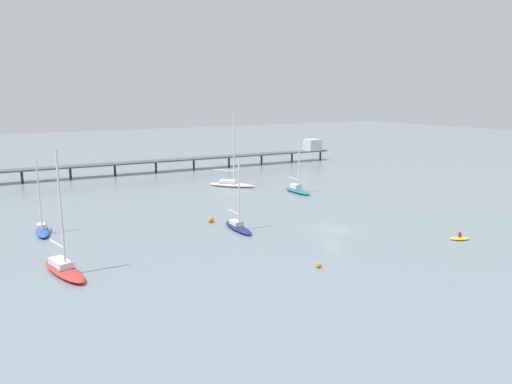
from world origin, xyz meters
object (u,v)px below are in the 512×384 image
(pier, at_px, (220,155))
(sailboat_cream, at_px, (231,183))
(sailboat_red, at_px, (64,267))
(sailboat_teal, at_px, (297,189))
(dinghy_yellow, at_px, (460,238))
(mooring_buoy_near, at_px, (211,220))
(mooring_buoy_mid, at_px, (319,265))
(sailboat_navy, at_px, (238,225))
(sailboat_blue, at_px, (42,229))

(pier, height_order, sailboat_cream, sailboat_cream)
(sailboat_red, bearing_deg, sailboat_teal, 25.77)
(dinghy_yellow, bearing_deg, mooring_buoy_near, 134.73)
(pier, relative_size, mooring_buoy_near, 106.18)
(pier, bearing_deg, sailboat_cream, -111.48)
(mooring_buoy_mid, bearing_deg, sailboat_cream, 73.61)
(sailboat_navy, xyz_separation_m, sailboat_red, (-22.60, -5.03, 0.11))
(sailboat_cream, xyz_separation_m, dinghy_yellow, (8.08, -45.36, -0.55))
(pier, relative_size, sailboat_cream, 5.96)
(sailboat_navy, xyz_separation_m, mooring_buoy_mid, (0.44, -16.71, -0.32))
(dinghy_yellow, distance_m, mooring_buoy_near, 32.66)
(sailboat_blue, bearing_deg, pier, 41.15)
(mooring_buoy_mid, bearing_deg, dinghy_yellow, -3.42)
(pier, distance_m, sailboat_navy, 55.87)
(sailboat_cream, bearing_deg, dinghy_yellow, -79.90)
(sailboat_red, height_order, dinghy_yellow, sailboat_red)
(pier, relative_size, mooring_buoy_mid, 151.96)
(pier, bearing_deg, dinghy_yellow, -91.01)
(sailboat_teal, relative_size, dinghy_yellow, 3.87)
(pier, xyz_separation_m, sailboat_cream, (-9.29, -23.60, -2.31))
(sailboat_red, bearing_deg, dinghy_yellow, -16.35)
(sailboat_navy, bearing_deg, pier, 66.00)
(pier, xyz_separation_m, sailboat_blue, (-45.34, -39.62, -2.45))
(mooring_buoy_near, bearing_deg, sailboat_navy, -74.09)
(pier, xyz_separation_m, sailboat_teal, (-1.54, -34.90, -2.41))
(pier, relative_size, sailboat_navy, 8.93)
(sailboat_cream, distance_m, sailboat_blue, 39.45)
(sailboat_blue, bearing_deg, sailboat_cream, 23.96)
(sailboat_blue, distance_m, sailboat_teal, 44.05)
(sailboat_blue, height_order, mooring_buoy_mid, sailboat_blue)
(sailboat_cream, bearing_deg, sailboat_red, -138.00)
(sailboat_cream, relative_size, dinghy_yellow, 5.38)
(sailboat_navy, bearing_deg, mooring_buoy_near, 105.91)
(pier, distance_m, mooring_buoy_mid, 71.32)
(sailboat_teal, height_order, mooring_buoy_mid, sailboat_teal)
(sailboat_blue, relative_size, mooring_buoy_mid, 17.12)
(sailboat_cream, height_order, sailboat_teal, sailboat_cream)
(dinghy_yellow, relative_size, mooring_buoy_near, 3.31)
(sailboat_teal, bearing_deg, mooring_buoy_near, -154.39)
(pier, distance_m, dinghy_yellow, 69.03)
(sailboat_teal, xyz_separation_m, mooring_buoy_near, (-22.66, -10.86, -0.26))
(sailboat_navy, height_order, mooring_buoy_near, sailboat_navy)
(sailboat_blue, relative_size, mooring_buoy_near, 11.96)
(pier, height_order, mooring_buoy_mid, pier)
(sailboat_navy, relative_size, dinghy_yellow, 3.59)
(pier, height_order, sailboat_blue, sailboat_blue)
(sailboat_blue, height_order, mooring_buoy_near, sailboat_blue)
(pier, bearing_deg, mooring_buoy_mid, -108.20)
(sailboat_navy, bearing_deg, sailboat_blue, 153.31)
(sailboat_blue, distance_m, sailboat_red, 16.41)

